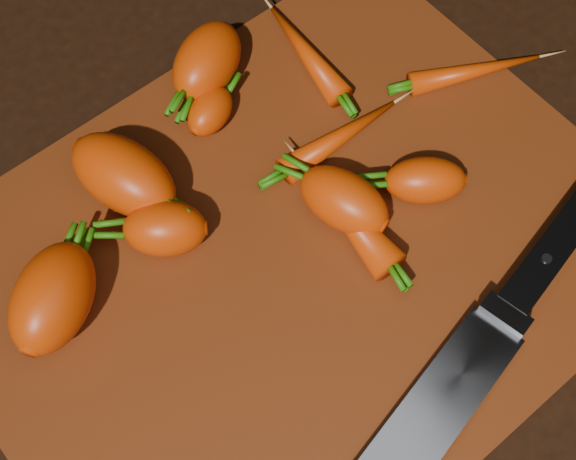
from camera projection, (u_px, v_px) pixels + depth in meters
ground at (296, 259)px, 0.62m from camera, size 2.00×2.00×0.01m
cutting_board at (296, 253)px, 0.61m from camera, size 0.50×0.40×0.01m
carrot_0 at (53, 298)px, 0.56m from camera, size 0.10×0.09×0.05m
carrot_1 at (165, 229)px, 0.59m from camera, size 0.08×0.07×0.04m
carrot_2 at (124, 175)px, 0.61m from camera, size 0.08×0.10×0.05m
carrot_3 at (344, 201)px, 0.60m from camera, size 0.06×0.08×0.04m
carrot_4 at (207, 62)px, 0.66m from camera, size 0.09×0.08×0.05m
carrot_5 at (210, 111)px, 0.65m from camera, size 0.06×0.05×0.03m
carrot_6 at (425, 181)px, 0.62m from camera, size 0.07×0.07×0.04m
carrot_7 at (305, 52)px, 0.68m from camera, size 0.04×0.11×0.02m
carrot_8 at (475, 71)px, 0.67m from camera, size 0.11×0.07×0.02m
carrot_9 at (345, 213)px, 0.61m from camera, size 0.04×0.11×0.03m
carrot_10 at (340, 137)px, 0.64m from camera, size 0.11×0.03×0.02m
knife at (424, 426)px, 0.54m from camera, size 0.38×0.11×0.02m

